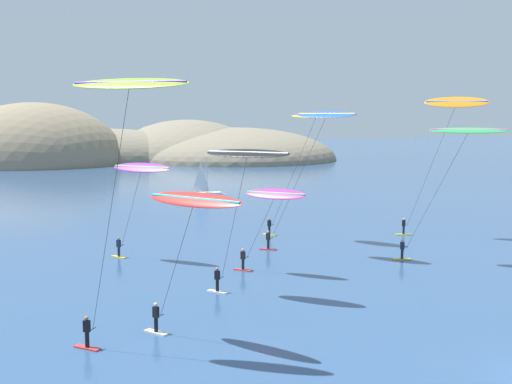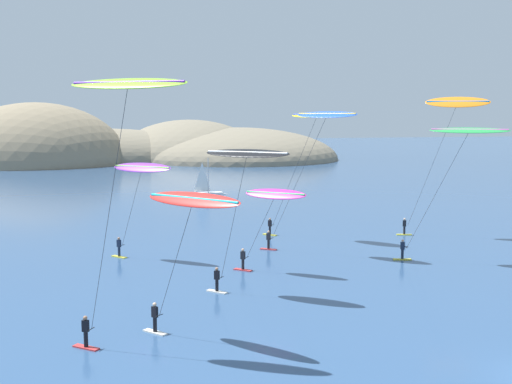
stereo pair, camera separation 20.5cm
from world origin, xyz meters
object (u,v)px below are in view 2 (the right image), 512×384
Objects in this scene: kitesurfer_black at (245,163)px; kitesurfer_yellow at (313,124)px; kitesurfer_orange at (454,110)px; kitesurfer_purple at (140,175)px; kitesurfer_magenta at (272,201)px; sailboat_far at (208,193)px; kitesurfer_green at (464,139)px; kitesurfer_blue at (322,125)px; kitesurfer_red at (190,211)px; kitesurfer_lime at (124,105)px.

kitesurfer_black is 0.80× the size of kitesurfer_yellow.
kitesurfer_purple is (-29.98, -2.63, -5.26)m from kitesurfer_orange.
kitesurfer_magenta is 0.53× the size of kitesurfer_yellow.
kitesurfer_magenta is at bearing -94.43° from sailboat_far.
kitesurfer_green is at bearing -55.98° from kitesurfer_yellow.
kitesurfer_blue reaches higher than kitesurfer_yellow.
kitesurfer_yellow is at bearing 57.62° from kitesurfer_magenta.
kitesurfer_purple is at bearing 171.49° from kitesurfer_blue.
kitesurfer_black is (-9.04, -10.22, -2.24)m from kitesurfer_blue.
kitesurfer_magenta is at bearing 177.57° from kitesurfer_green.
kitesurfer_magenta is at bearing 58.19° from kitesurfer_red.
kitesurfer_magenta is 15.51m from kitesurfer_red.
kitesurfer_lime is at bearing -103.92° from sailboat_far.
sailboat_far is at bearing 76.08° from kitesurfer_lime.
kitesurfer_red is at bearing -121.81° from kitesurfer_magenta.
kitesurfer_green is 1.36× the size of kitesurfer_purple.
kitesurfer_orange is 13.76m from kitesurfer_yellow.
kitesurfer_lime is at bearing -96.03° from kitesurfer_purple.
kitesurfer_orange is at bearing 17.68° from kitesurfer_blue.
kitesurfer_blue is 1.54× the size of kitesurfer_red.
sailboat_far is 52.73m from kitesurfer_black.
kitesurfer_yellow is at bearing 76.27° from kitesurfer_blue.
kitesurfer_orange reaches higher than kitesurfer_purple.
kitesurfer_magenta is 14.70m from kitesurfer_yellow.
sailboat_far is at bearing 115.30° from kitesurfer_orange.
sailboat_far is 0.92× the size of kitesurfer_magenta.
kitesurfer_black is 1.50× the size of kitesurfer_magenta.
kitesurfer_blue is 15.47m from kitesurfer_purple.
kitesurfer_lime is at bearing -129.21° from kitesurfer_magenta.
sailboat_far is 0.61× the size of kitesurfer_black.
kitesurfer_purple is (-24.60, 7.75, -2.93)m from kitesurfer_green.
kitesurfer_red is at bearing -101.17° from sailboat_far.
kitesurfer_orange is (17.29, -36.57, 11.67)m from sailboat_far.
kitesurfer_black is 28.76m from kitesurfer_orange.
kitesurfer_orange is at bearing 36.25° from kitesurfer_lime.
kitesurfer_red is (-4.78, -7.79, -1.80)m from kitesurfer_black.
kitesurfer_green is 0.90× the size of kitesurfer_yellow.
kitesurfer_red is (-23.63, -12.47, -3.00)m from kitesurfer_green.
kitesurfer_purple is at bearing 83.97° from kitesurfer_lime.
sailboat_far is 60.90m from kitesurfer_red.
kitesurfer_lime is 31.49m from kitesurfer_yellow.
sailboat_far is 46.69m from kitesurfer_magenta.
kitesurfer_orange is at bearing 38.23° from kitesurfer_red.
kitesurfer_blue reaches higher than kitesurfer_purple.
kitesurfer_black is 19.46m from kitesurfer_green.
kitesurfer_green reaches higher than kitesurfer_purple.
kitesurfer_blue is 1.12× the size of kitesurfer_green.
sailboat_far is 0.74× the size of kitesurfer_purple.
kitesurfer_red is (-13.81, -18.01, -4.04)m from kitesurfer_blue.
kitesurfer_orange reaches higher than kitesurfer_blue.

